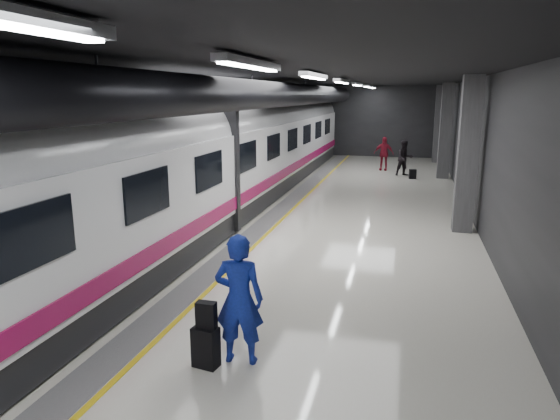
% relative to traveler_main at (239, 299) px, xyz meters
% --- Properties ---
extents(ground, '(40.00, 40.00, 0.00)m').
position_rel_traveler_main_xyz_m(ground, '(-0.60, 6.72, -1.00)').
color(ground, silver).
rests_on(ground, ground).
extents(platform_hall, '(10.02, 40.02, 4.51)m').
position_rel_traveler_main_xyz_m(platform_hall, '(-0.88, 7.68, 2.54)').
color(platform_hall, black).
rests_on(platform_hall, ground).
extents(train, '(3.05, 38.00, 4.05)m').
position_rel_traveler_main_xyz_m(train, '(-3.84, 6.72, 1.07)').
color(train, black).
rests_on(train, ground).
extents(traveler_main, '(0.78, 0.55, 2.00)m').
position_rel_traveler_main_xyz_m(traveler_main, '(0.00, 0.00, 0.00)').
color(traveler_main, '#1627A8').
rests_on(traveler_main, ground).
extents(suitcase_main, '(0.41, 0.30, 0.62)m').
position_rel_traveler_main_xyz_m(suitcase_main, '(-0.44, -0.27, -0.69)').
color(suitcase_main, black).
rests_on(suitcase_main, ground).
extents(shoulder_bag, '(0.30, 0.16, 0.39)m').
position_rel_traveler_main_xyz_m(shoulder_bag, '(-0.43, -0.24, -0.19)').
color(shoulder_bag, black).
rests_on(shoulder_bag, suitcase_main).
extents(traveler_far_a, '(1.05, 0.96, 1.76)m').
position_rel_traveler_main_xyz_m(traveler_far_a, '(2.12, 18.93, -0.12)').
color(traveler_far_a, black).
rests_on(traveler_far_a, ground).
extents(traveler_far_b, '(1.07, 0.51, 1.78)m').
position_rel_traveler_main_xyz_m(traveler_far_b, '(1.02, 20.59, -0.11)').
color(traveler_far_b, maroon).
rests_on(traveler_far_b, ground).
extents(suitcase_far, '(0.36, 0.28, 0.46)m').
position_rel_traveler_main_xyz_m(suitcase_far, '(2.55, 18.05, -0.77)').
color(suitcase_far, black).
rests_on(suitcase_far, ground).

